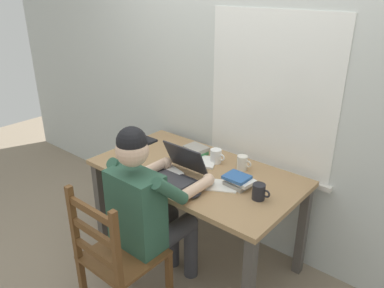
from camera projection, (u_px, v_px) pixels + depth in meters
The scene contains 15 objects.
ground_plane at pixel (196, 255), 2.97m from camera, with size 8.00×8.00×0.00m, color gray.
back_wall at pixel (238, 82), 2.79m from camera, with size 6.00×0.08×2.60m.
desk at pixel (196, 182), 2.71m from camera, with size 1.47×0.81×0.75m.
seated_person at pixel (149, 206), 2.35m from camera, with size 0.50×0.60×1.25m.
wooden_chair at pixel (117, 258), 2.25m from camera, with size 0.42×0.42×0.95m.
laptop at pixel (176, 172), 2.55m from camera, with size 0.33×0.33×0.22m.
computer_mouse at pixel (195, 194), 2.34m from camera, with size 0.06×0.10×0.03m, color #232328.
coffee_mug_white at pixel (242, 163), 2.67m from camera, with size 0.11×0.07×0.10m.
coffee_mug_dark at pixel (259, 192), 2.30m from camera, with size 0.12×0.08×0.10m.
coffee_mug_spare at pixel (216, 156), 2.76m from camera, with size 0.12×0.08×0.10m.
book_stack_main at pixel (196, 150), 2.91m from camera, with size 0.18×0.15×0.06m.
book_stack_side at pixel (238, 181), 2.46m from camera, with size 0.20×0.15×0.07m.
paper_pile_near_laptop at pixel (166, 171), 2.64m from camera, with size 0.22×0.15×0.02m, color white.
paper_pile_back_corner at pixel (219, 185), 2.47m from camera, with size 0.24×0.15×0.01m, color silver.
paper_pile_side at pixel (199, 161), 2.79m from camera, with size 0.24×0.19×0.02m, color white.
Camera 1 is at (1.51, -1.84, 1.99)m, focal length 35.34 mm.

